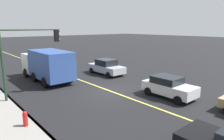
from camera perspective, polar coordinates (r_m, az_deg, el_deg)
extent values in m
plane|color=black|center=(16.53, -0.99, -5.77)|extent=(200.00, 200.00, 0.00)
cube|color=slate|center=(13.54, -23.67, -10.59)|extent=(80.00, 0.16, 0.15)
cube|color=#D8CC4C|center=(16.53, -0.99, -5.75)|extent=(80.00, 0.16, 0.01)
cube|color=silver|center=(15.43, 15.79, -4.98)|extent=(3.82, 1.74, 0.72)
cube|color=black|center=(15.40, 15.16, -2.64)|extent=(1.98, 1.60, 0.50)
cylinder|color=black|center=(15.63, 21.31, -6.52)|extent=(0.60, 0.22, 0.60)
cylinder|color=black|center=(14.22, 18.02, -8.10)|extent=(0.60, 0.22, 0.60)
cylinder|color=black|center=(16.88, 13.78, -4.68)|extent=(0.60, 0.22, 0.60)
cylinder|color=black|center=(15.58, 10.10, -5.92)|extent=(0.60, 0.22, 0.60)
cube|color=#A8AAB2|center=(22.04, -1.66, 0.48)|extent=(4.44, 1.82, 0.69)
cube|color=black|center=(21.90, -1.64, 2.18)|extent=(1.96, 1.68, 0.64)
cylinder|color=black|center=(21.60, 2.63, -0.69)|extent=(0.60, 0.22, 0.60)
cylinder|color=black|center=(20.45, -1.02, -1.41)|extent=(0.60, 0.22, 0.60)
cylinder|color=black|center=(23.78, -2.20, 0.49)|extent=(0.60, 0.22, 0.60)
cylinder|color=black|center=(22.74, -5.73, -0.10)|extent=(0.60, 0.22, 0.60)
cylinder|color=black|center=(10.15, 25.96, -17.18)|extent=(0.60, 0.22, 0.60)
cube|color=silver|center=(22.70, -20.37, 2.03)|extent=(1.95, 2.45, 1.92)
cube|color=#2D4C93|center=(19.38, -16.73, 1.52)|extent=(4.88, 2.45, 2.47)
cylinder|color=black|center=(22.51, -22.99, -0.74)|extent=(0.90, 0.28, 0.90)
cylinder|color=black|center=(23.29, -17.50, 0.07)|extent=(0.90, 0.28, 0.90)
cylinder|color=black|center=(18.11, -18.31, -3.32)|extent=(0.90, 0.28, 0.90)
cylinder|color=black|center=(19.07, -11.78, -2.19)|extent=(0.90, 0.28, 0.90)
cylinder|color=black|center=(20.33, -20.95, -1.87)|extent=(0.90, 0.28, 0.90)
cylinder|color=black|center=(21.19, -14.98, -0.93)|extent=(0.90, 0.28, 0.90)
cylinder|color=#1E3823|center=(15.09, -28.37, 1.13)|extent=(0.16, 0.16, 5.15)
cylinder|color=#1E3823|center=(15.44, -21.64, 10.45)|extent=(0.10, 4.13, 0.10)
cube|color=black|center=(16.15, -15.36, 9.29)|extent=(0.28, 0.30, 0.90)
sphere|color=#360605|center=(16.21, -14.83, 10.39)|extent=(0.18, 0.18, 0.18)
sphere|color=#392905|center=(16.22, -14.77, 9.34)|extent=(0.18, 0.18, 0.18)
sphere|color=green|center=(16.24, -14.72, 8.28)|extent=(0.18, 0.18, 0.18)
cylinder|color=red|center=(11.40, -23.11, -13.08)|extent=(0.24, 0.24, 0.80)
sphere|color=red|center=(11.22, -23.29, -11.03)|extent=(0.20, 0.20, 0.20)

